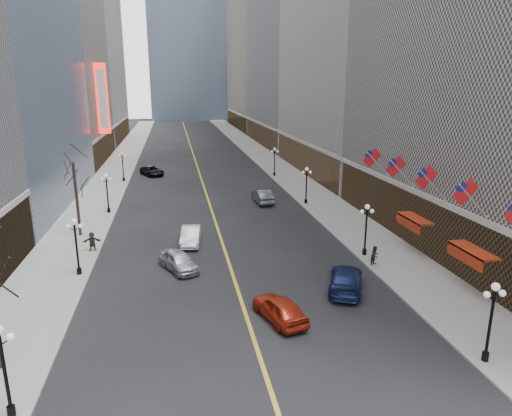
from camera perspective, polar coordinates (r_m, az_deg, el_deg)
name	(u,v)px	position (r m, az deg, el deg)	size (l,w,h in m)	color
sidewalk_east	(282,171)	(78.40, 3.25, 4.63)	(6.00, 230.00, 0.15)	gray
sidewalk_west	(112,177)	(76.91, -17.53, 3.74)	(6.00, 230.00, 0.15)	gray
lane_line	(197,164)	(86.23, -7.45, 5.46)	(0.25, 200.00, 0.02)	gold
bldg_east_c	(313,42)	(116.40, 7.15, 19.92)	(26.60, 40.60, 48.80)	gray
bldg_east_d	(274,31)	(158.50, 2.31, 21.28)	(26.60, 46.60, 62.80)	gray
bldg_west_c	(18,21)	(96.04, -27.58, 20.03)	(26.60, 30.60, 50.80)	gray
streetlamp_east_0	(492,314)	(27.30, 27.37, -11.70)	(1.26, 0.44, 4.52)	black
streetlamp_east_1	(366,224)	(40.08, 13.62, -1.99)	(1.26, 0.44, 4.52)	black
streetlamp_east_2	(306,181)	(56.45, 6.32, 3.32)	(1.26, 0.44, 4.52)	black
streetlamp_east_3	(275,159)	(73.59, 2.34, 6.18)	(1.26, 0.44, 4.52)	black
streetlamp_west_0	(3,362)	(23.46, -29.06, -16.46)	(1.26, 0.44, 4.52)	black
streetlamp_west_1	(76,241)	(37.57, -21.59, -3.82)	(1.26, 0.44, 4.52)	black
streetlamp_west_2	(107,189)	(54.70, -18.13, 2.26)	(1.26, 0.44, 4.52)	black
streetlamp_west_3	(123,163)	(72.25, -16.34, 5.41)	(1.26, 0.44, 4.52)	black
flag_2	(468,194)	(33.96, 24.94, 1.57)	(2.87, 0.12, 2.87)	#B2B2B7
flag_3	(428,179)	(38.05, 20.69, 3.36)	(2.87, 0.12, 2.87)	#B2B2B7
flag_4	(398,168)	(42.33, 17.27, 4.77)	(2.87, 0.12, 2.87)	#B2B2B7
flag_5	(374,159)	(46.75, 14.48, 5.91)	(2.87, 0.12, 2.87)	#B2B2B7
awning_b	(470,252)	(35.54, 25.23, -4.99)	(1.40, 4.00, 0.93)	maroon
awning_c	(413,220)	(41.93, 19.03, -1.39)	(1.40, 4.00, 0.93)	maroon
theatre_marquee	(102,99)	(85.75, -18.66, 12.82)	(2.00, 0.55, 12.00)	red
tree_west_far	(74,174)	(46.61, -21.78, 3.97)	(3.60, 3.60, 7.92)	#2D231C
car_nb_near	(179,261)	(37.33, -9.64, -6.52)	(1.84, 4.58, 1.56)	#B6B9BE
car_nb_mid	(191,236)	(43.10, -8.16, -3.43)	(1.68, 4.83, 1.59)	silver
car_nb_far	(152,171)	(76.66, -12.87, 4.55)	(2.50, 5.43, 1.51)	black
car_sb_near	(346,279)	(34.06, 11.15, -8.70)	(2.32, 5.70, 1.65)	navy
car_sb_mid	(280,308)	(29.49, 2.96, -12.40)	(1.91, 4.74, 1.62)	#A12511
car_sb_far	(263,196)	(57.32, 0.83, 1.49)	(1.80, 5.16, 1.70)	#505558
ped_east_walk	(375,255)	(38.69, 14.65, -5.75)	(0.78, 0.43, 1.60)	black
ped_west_far	(92,242)	(42.97, -19.81, -3.96)	(1.60, 0.46, 1.73)	#2C2518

